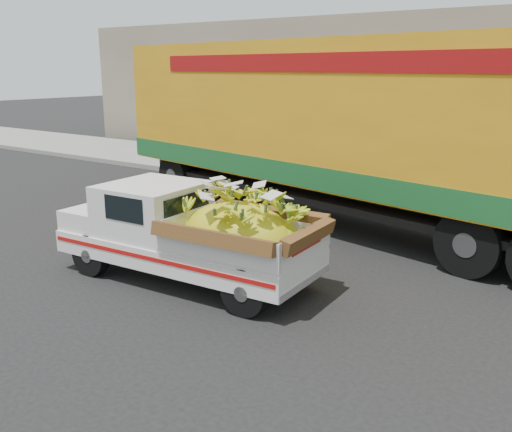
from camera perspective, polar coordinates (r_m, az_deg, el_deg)
The scene contains 6 objects.
ground at distance 9.05m, azimuth 0.15°, elevation -6.53°, with size 100.00×100.00×0.00m, color black.
curb at distance 14.39m, azimuth 14.78°, elevation 1.35°, with size 60.00×0.25×0.15m, color gray.
sidewalk at distance 16.33m, azimuth 17.44°, elevation 2.69°, with size 60.00×4.00×0.14m, color gray.
building_left at distance 24.78m, azimuth 4.29°, elevation 12.86°, with size 18.00×6.00×5.00m, color gray.
pickup_truck at distance 8.73m, azimuth -5.36°, elevation -1.85°, with size 4.31×1.81×1.48m.
semi_trailer at distance 12.07m, azimuth 8.48°, elevation 9.05°, with size 12.08×4.80×3.80m.
Camera 1 is at (4.88, -6.88, 3.27)m, focal length 40.00 mm.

